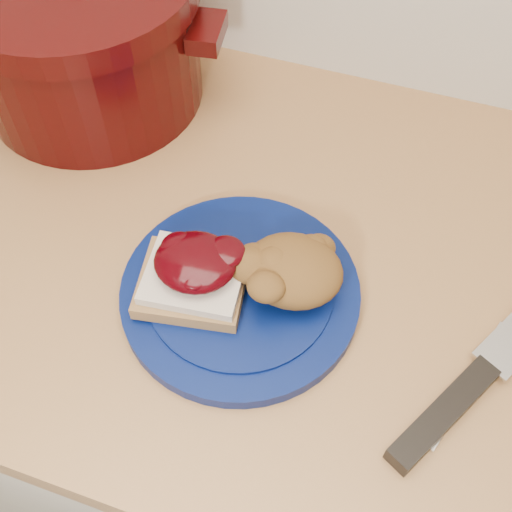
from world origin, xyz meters
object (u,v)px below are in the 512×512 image
(chef_knife, at_px, (476,380))
(butter_knife, at_px, (469,383))
(pepper_grinder, at_px, (64,36))
(plate, at_px, (240,293))
(dutch_oven, at_px, (83,37))

(chef_knife, xyz_separation_m, butter_knife, (-0.00, -0.00, -0.01))
(chef_knife, bearing_deg, pepper_grinder, 93.24)
(butter_knife, bearing_deg, pepper_grinder, 83.57)
(plate, distance_m, butter_knife, 0.23)
(chef_knife, relative_size, pepper_grinder, 2.39)
(chef_knife, height_order, butter_knife, chef_knife)
(chef_knife, height_order, dutch_oven, dutch_oven)
(butter_knife, xyz_separation_m, pepper_grinder, (-0.55, 0.27, 0.07))
(dutch_oven, height_order, pepper_grinder, dutch_oven)
(chef_knife, height_order, pepper_grinder, pepper_grinder)
(plate, relative_size, pepper_grinder, 1.78)
(butter_knife, relative_size, pepper_grinder, 1.14)
(butter_knife, bearing_deg, plate, 104.08)
(pepper_grinder, bearing_deg, plate, -37.65)
(plate, relative_size, chef_knife, 0.74)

